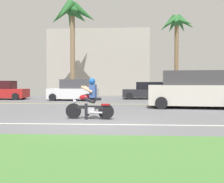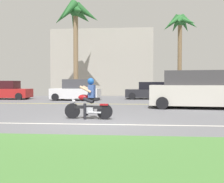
{
  "view_description": "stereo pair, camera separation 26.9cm",
  "coord_description": "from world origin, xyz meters",
  "px_view_note": "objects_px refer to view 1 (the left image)",
  "views": [
    {
      "loc": [
        1.13,
        -8.55,
        1.36
      ],
      "look_at": [
        0.39,
        3.14,
        0.97
      ],
      "focal_mm": 41.45,
      "sensor_mm": 36.0,
      "label": 1
    },
    {
      "loc": [
        1.4,
        -8.53,
        1.36
      ],
      "look_at": [
        0.39,
        3.14,
        0.97
      ],
      "focal_mm": 41.45,
      "sensor_mm": 36.0,
      "label": 2
    }
  ],
  "objects_px": {
    "motorcyclist": "(90,102)",
    "parked_car_2": "(148,91)",
    "parked_car_0": "(2,91)",
    "palm_tree_1": "(177,28)",
    "palm_tree_0": "(73,18)",
    "suv_nearby": "(194,90)",
    "parked_car_1": "(74,91)"
  },
  "relations": [
    {
      "from": "palm_tree_0",
      "to": "palm_tree_1",
      "type": "distance_m",
      "value": 9.49
    },
    {
      "from": "parked_car_2",
      "to": "palm_tree_1",
      "type": "distance_m",
      "value": 6.19
    },
    {
      "from": "parked_car_2",
      "to": "palm_tree_1",
      "type": "relative_size",
      "value": 0.56
    },
    {
      "from": "suv_nearby",
      "to": "palm_tree_1",
      "type": "distance_m",
      "value": 10.35
    },
    {
      "from": "parked_car_0",
      "to": "palm_tree_1",
      "type": "height_order",
      "value": "palm_tree_1"
    },
    {
      "from": "parked_car_0",
      "to": "palm_tree_0",
      "type": "relative_size",
      "value": 0.44
    },
    {
      "from": "parked_car_0",
      "to": "parked_car_2",
      "type": "bearing_deg",
      "value": 5.86
    },
    {
      "from": "suv_nearby",
      "to": "parked_car_0",
      "type": "relative_size",
      "value": 1.28
    },
    {
      "from": "motorcyclist",
      "to": "parked_car_1",
      "type": "distance_m",
      "value": 10.6
    },
    {
      "from": "suv_nearby",
      "to": "parked_car_2",
      "type": "distance_m",
      "value": 7.9
    },
    {
      "from": "palm_tree_1",
      "to": "parked_car_1",
      "type": "bearing_deg",
      "value": -158.23
    },
    {
      "from": "motorcyclist",
      "to": "parked_car_2",
      "type": "bearing_deg",
      "value": 75.79
    },
    {
      "from": "suv_nearby",
      "to": "palm_tree_1",
      "type": "xyz_separation_m",
      "value": [
        0.69,
        8.92,
        5.21
      ]
    },
    {
      "from": "motorcyclist",
      "to": "palm_tree_0",
      "type": "distance_m",
      "value": 16.16
    },
    {
      "from": "parked_car_0",
      "to": "parked_car_2",
      "type": "xyz_separation_m",
      "value": [
        12.1,
        1.24,
        -0.04
      ]
    },
    {
      "from": "parked_car_1",
      "to": "palm_tree_1",
      "type": "height_order",
      "value": "palm_tree_1"
    },
    {
      "from": "palm_tree_1",
      "to": "motorcyclist",
      "type": "bearing_deg",
      "value": -112.64
    },
    {
      "from": "parked_car_0",
      "to": "palm_tree_0",
      "type": "xyz_separation_m",
      "value": [
        5.26,
        3.11,
        6.66
      ]
    },
    {
      "from": "parked_car_0",
      "to": "parked_car_1",
      "type": "distance_m",
      "value": 6.26
    },
    {
      "from": "parked_car_2",
      "to": "motorcyclist",
      "type": "bearing_deg",
      "value": -104.21
    },
    {
      "from": "parked_car_0",
      "to": "parked_car_1",
      "type": "relative_size",
      "value": 1.03
    },
    {
      "from": "motorcyclist",
      "to": "palm_tree_1",
      "type": "distance_m",
      "value": 15.74
    },
    {
      "from": "motorcyclist",
      "to": "parked_car_0",
      "type": "bearing_deg",
      "value": 128.96
    },
    {
      "from": "suv_nearby",
      "to": "palm_tree_0",
      "type": "distance_m",
      "value": 14.41
    },
    {
      "from": "suv_nearby",
      "to": "palm_tree_1",
      "type": "height_order",
      "value": "palm_tree_1"
    },
    {
      "from": "parked_car_0",
      "to": "parked_car_1",
      "type": "bearing_deg",
      "value": -8.08
    },
    {
      "from": "motorcyclist",
      "to": "parked_car_1",
      "type": "height_order",
      "value": "parked_car_1"
    },
    {
      "from": "suv_nearby",
      "to": "parked_car_2",
      "type": "relative_size",
      "value": 1.2
    },
    {
      "from": "suv_nearby",
      "to": "parked_car_1",
      "type": "height_order",
      "value": "suv_nearby"
    },
    {
      "from": "parked_car_1",
      "to": "motorcyclist",
      "type": "bearing_deg",
      "value": -74.77
    },
    {
      "from": "parked_car_2",
      "to": "palm_tree_1",
      "type": "height_order",
      "value": "palm_tree_1"
    },
    {
      "from": "parked_car_0",
      "to": "palm_tree_1",
      "type": "xyz_separation_m",
      "value": [
        14.65,
        2.5,
        5.46
      ]
    }
  ]
}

